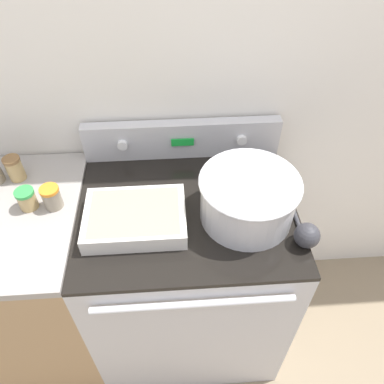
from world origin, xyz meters
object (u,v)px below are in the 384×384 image
at_px(spice_jar_brown_cap, 15,168).
at_px(casserole_dish, 135,217).
at_px(mixing_bowl, 248,197).
at_px(ladle, 306,234).
at_px(spice_jar_orange_cap, 52,197).
at_px(spice_jar_green_cap, 27,199).

bearing_deg(spice_jar_brown_cap, casserole_dish, -28.82).
xyz_separation_m(mixing_bowl, ladle, (0.17, -0.13, -0.05)).
xyz_separation_m(casserole_dish, spice_jar_orange_cap, (-0.29, 0.09, 0.02)).
xyz_separation_m(ladle, spice_jar_green_cap, (-0.94, 0.21, 0.01)).
xyz_separation_m(mixing_bowl, spice_jar_green_cap, (-0.77, 0.08, -0.04)).
distance_m(spice_jar_orange_cap, spice_jar_green_cap, 0.09).
bearing_deg(ladle, spice_jar_brown_cap, 160.11).
bearing_deg(spice_jar_green_cap, spice_jar_orange_cap, -1.84).
xyz_separation_m(casserole_dish, spice_jar_green_cap, (-0.38, 0.10, 0.02)).
bearing_deg(spice_jar_brown_cap, ladle, -19.89).
distance_m(mixing_bowl, casserole_dish, 0.39).
height_order(mixing_bowl, spice_jar_orange_cap, mixing_bowl).
bearing_deg(ladle, mixing_bowl, 143.44).
bearing_deg(mixing_bowl, ladle, -36.56).
bearing_deg(casserole_dish, spice_jar_green_cap, 165.68).
bearing_deg(spice_jar_orange_cap, spice_jar_brown_cap, 136.42).
xyz_separation_m(mixing_bowl, spice_jar_brown_cap, (-0.85, 0.24, -0.03)).
distance_m(ladle, spice_jar_orange_cap, 0.88).
distance_m(casserole_dish, spice_jar_orange_cap, 0.31).
relative_size(spice_jar_green_cap, spice_jar_brown_cap, 0.79).
xyz_separation_m(spice_jar_orange_cap, spice_jar_brown_cap, (-0.17, 0.16, 0.01)).
height_order(casserole_dish, spice_jar_orange_cap, spice_jar_orange_cap).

